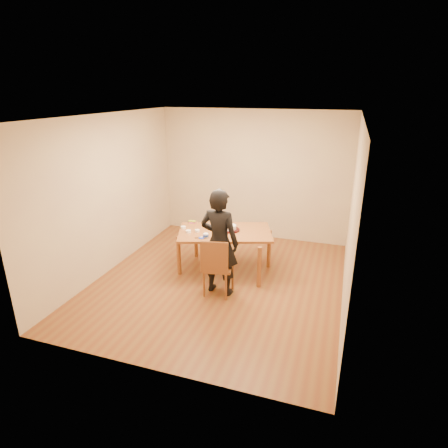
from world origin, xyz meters
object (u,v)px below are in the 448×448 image
(cake_plate, at_px, (230,230))
(person, at_px, (219,242))
(dining_table, at_px, (225,232))
(dining_chair, at_px, (219,267))
(cake, at_px, (231,227))

(cake_plate, relative_size, person, 0.19)
(dining_table, bearing_deg, cake_plate, 20.60)
(cake_plate, bearing_deg, dining_chair, -85.28)
(person, bearing_deg, dining_table, -72.25)
(dining_table, bearing_deg, cake, 20.60)
(dining_chair, bearing_deg, cake_plate, 83.76)
(cake_plate, bearing_deg, dining_table, -140.85)
(cake, bearing_deg, dining_table, -140.85)
(cake_plate, height_order, cake, cake)
(cake, bearing_deg, cake_plate, 75.96)
(cake, relative_size, person, 0.12)
(dining_chair, height_order, person, person)
(dining_chair, bearing_deg, person, 79.03)
(dining_table, xyz_separation_m, person, (0.15, -0.73, 0.12))
(person, bearing_deg, dining_chair, 96.14)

